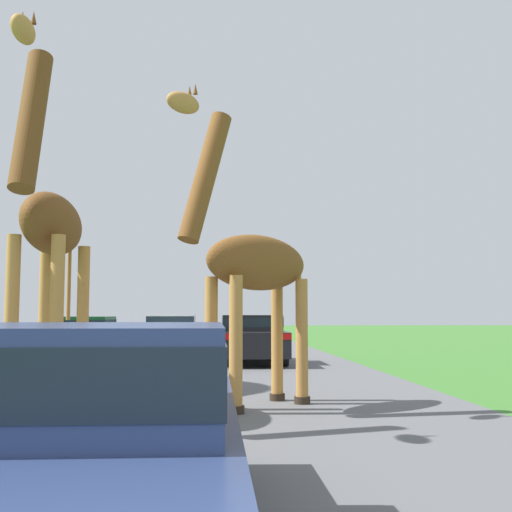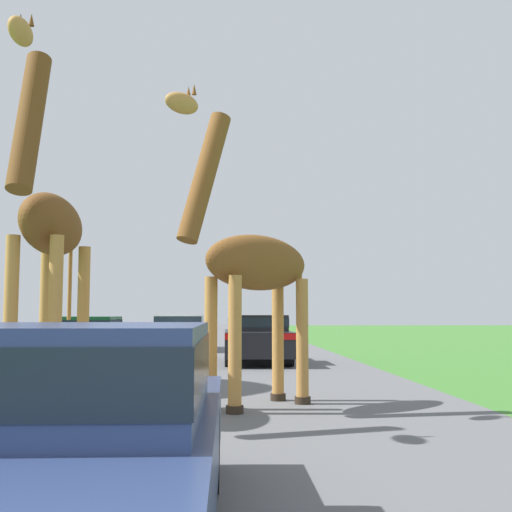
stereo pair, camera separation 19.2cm
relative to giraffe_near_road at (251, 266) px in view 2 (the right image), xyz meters
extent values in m
cube|color=#5B5B5E|center=(-0.66, 20.34, -2.13)|extent=(8.38, 120.00, 0.00)
cylinder|color=#B77F3D|center=(-0.24, -0.57, -1.15)|extent=(0.19, 0.19, 1.96)
cylinder|color=#2D2319|center=(-0.24, -0.57, -2.07)|extent=(0.25, 0.25, 0.12)
cylinder|color=#B77F3D|center=(-0.60, -0.16, -1.15)|extent=(0.19, 0.19, 1.96)
cylinder|color=#2D2319|center=(-0.60, -0.16, -2.07)|extent=(0.25, 0.25, 0.12)
cylinder|color=#B77F3D|center=(0.83, 0.37, -1.15)|extent=(0.19, 0.19, 1.96)
cylinder|color=#2D2319|center=(0.83, 0.37, -2.07)|extent=(0.25, 0.25, 0.12)
cylinder|color=#B77F3D|center=(0.48, 0.77, -1.15)|extent=(0.19, 0.19, 1.96)
cylinder|color=#2D2319|center=(0.48, 0.77, -2.07)|extent=(0.25, 0.25, 0.12)
ellipsoid|color=brown|center=(0.12, 0.10, 0.07)|extent=(1.95, 1.81, 0.86)
cylinder|color=brown|center=(-0.69, -0.60, 1.26)|extent=(0.89, 0.83, 2.00)
ellipsoid|color=#B77F3D|center=(-1.01, -0.88, 2.26)|extent=(0.58, 0.55, 0.30)
cylinder|color=#B77F3D|center=(0.85, 0.74, -0.47)|extent=(0.07, 0.07, 1.08)
cone|color=brown|center=(-0.84, -0.82, 2.49)|extent=(0.07, 0.07, 0.16)
cone|color=brown|center=(-0.93, -0.72, 2.49)|extent=(0.07, 0.07, 0.16)
cylinder|color=#B77F3D|center=(-2.53, -1.55, -0.93)|extent=(0.18, 0.18, 2.41)
cylinder|color=#2D2319|center=(-2.53, -1.55, -2.08)|extent=(0.23, 0.23, 0.11)
cylinder|color=#B77F3D|center=(-3.09, -1.53, -0.93)|extent=(0.18, 0.18, 2.41)
cylinder|color=#2D2319|center=(-3.09, -1.53, -2.08)|extent=(0.23, 0.23, 0.11)
cylinder|color=#B77F3D|center=(-2.49, -0.14, -0.93)|extent=(0.18, 0.18, 2.41)
cylinder|color=#2D2319|center=(-2.49, -0.14, -2.08)|extent=(0.23, 0.23, 0.11)
cylinder|color=#B77F3D|center=(-3.05, -0.12, -0.93)|extent=(0.18, 0.18, 2.41)
cylinder|color=#2D2319|center=(-3.05, -0.12, -2.08)|extent=(0.23, 0.23, 0.11)
ellipsoid|color=brown|center=(-2.79, -0.83, 0.51)|extent=(0.71, 2.04, 0.84)
cylinder|color=brown|center=(-2.82, -1.89, 1.66)|extent=(0.34, 0.91, 1.94)
ellipsoid|color=#B77F3D|center=(-2.83, -2.30, 2.63)|extent=(0.26, 0.57, 0.30)
cylinder|color=#B77F3D|center=(-2.76, 0.12, -0.16)|extent=(0.06, 0.06, 1.32)
cone|color=brown|center=(-2.76, -2.14, 2.86)|extent=(0.07, 0.07, 0.16)
cone|color=brown|center=(-2.89, -2.13, 2.86)|extent=(0.07, 0.07, 0.16)
cube|color=navy|center=(-1.29, -5.99, -1.58)|extent=(1.76, 4.72, 0.54)
cube|color=navy|center=(-1.29, -5.99, -1.05)|extent=(1.58, 2.12, 0.52)
cube|color=#19232D|center=(-1.29, -5.99, -1.02)|extent=(1.60, 2.15, 0.31)
cylinder|color=black|center=(-1.99, -4.58, -1.81)|extent=(0.35, 0.65, 0.65)
cylinder|color=black|center=(-0.58, -4.58, -1.81)|extent=(0.35, 0.65, 0.65)
cube|color=#144C28|center=(-3.97, 6.83, -1.56)|extent=(1.72, 3.95, 0.55)
cube|color=#144C28|center=(-3.97, 6.83, -1.04)|extent=(1.54, 1.78, 0.49)
cube|color=#19232D|center=(-3.97, 6.83, -1.01)|extent=(1.56, 1.79, 0.30)
cube|color=red|center=(-4.67, 4.84, -1.36)|extent=(0.31, 0.03, 0.13)
cube|color=red|center=(-3.26, 4.84, -1.36)|extent=(0.31, 0.03, 0.13)
cylinder|color=black|center=(-4.65, 8.01, -1.78)|extent=(0.34, 0.70, 0.70)
cylinder|color=black|center=(-3.28, 8.01, -1.78)|extent=(0.34, 0.70, 0.70)
cylinder|color=black|center=(-4.65, 5.64, -1.78)|extent=(0.34, 0.70, 0.70)
cylinder|color=black|center=(-3.28, 5.64, -1.78)|extent=(0.34, 0.70, 0.70)
cube|color=black|center=(0.50, 8.78, -1.54)|extent=(1.85, 4.11, 0.68)
cube|color=black|center=(0.50, 8.78, -0.98)|extent=(1.66, 1.85, 0.45)
cube|color=#19232D|center=(0.50, 8.78, -0.96)|extent=(1.68, 1.87, 0.27)
cube|color=red|center=(-0.25, 6.72, -1.30)|extent=(0.33, 0.03, 0.16)
cube|color=red|center=(1.26, 6.72, -1.30)|extent=(0.33, 0.03, 0.16)
cylinder|color=black|center=(-0.24, 10.01, -1.84)|extent=(0.37, 0.59, 0.59)
cylinder|color=black|center=(1.24, 10.01, -1.84)|extent=(0.37, 0.59, 0.59)
cylinder|color=black|center=(-0.24, 7.55, -1.84)|extent=(0.37, 0.59, 0.59)
cylinder|color=black|center=(1.24, 7.55, -1.84)|extent=(0.37, 0.59, 0.59)
cube|color=silver|center=(-2.25, 15.86, -1.52)|extent=(2.00, 4.60, 0.69)
cube|color=silver|center=(-2.25, 15.86, -0.96)|extent=(1.80, 2.07, 0.43)
cube|color=#19232D|center=(-2.25, 15.86, -0.94)|extent=(1.82, 2.09, 0.26)
cube|color=red|center=(-3.07, 13.55, -1.28)|extent=(0.36, 0.03, 0.16)
cube|color=red|center=(-1.43, 13.55, -1.28)|extent=(0.36, 0.03, 0.16)
cylinder|color=black|center=(-3.05, 17.24, -1.82)|extent=(0.40, 0.63, 0.63)
cylinder|color=black|center=(-1.45, 17.24, -1.82)|extent=(0.40, 0.63, 0.63)
cylinder|color=black|center=(-3.05, 14.48, -1.82)|extent=(0.40, 0.63, 0.63)
cylinder|color=black|center=(-1.45, 14.48, -1.82)|extent=(0.40, 0.63, 0.63)
camera|label=1|loc=(-0.54, -9.77, -0.73)|focal=45.00mm
camera|label=2|loc=(-0.35, -9.78, -0.73)|focal=45.00mm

